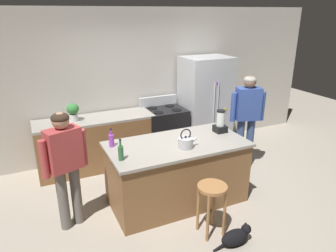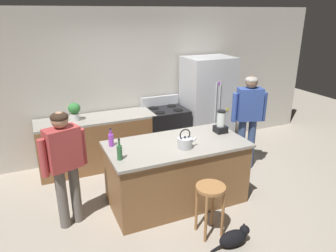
{
  "view_description": "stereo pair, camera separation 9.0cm",
  "coord_description": "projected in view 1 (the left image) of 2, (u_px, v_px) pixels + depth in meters",
  "views": [
    {
      "loc": [
        -1.8,
        -3.57,
        2.62
      ],
      "look_at": [
        0.0,
        0.3,
        1.06
      ],
      "focal_mm": 33.67,
      "sensor_mm": 36.0,
      "label": 1
    },
    {
      "loc": [
        -1.71,
        -3.61,
        2.62
      ],
      "look_at": [
        0.0,
        0.3,
        1.06
      ],
      "focal_mm": 33.67,
      "sensor_mm": 36.0,
      "label": 2
    }
  ],
  "objects": [
    {
      "name": "potted_plant",
      "position": [
        73.0,
        111.0,
        5.15
      ],
      "size": [
        0.2,
        0.2,
        0.3
      ],
      "color": "silver",
      "rests_on": "back_counter_run"
    },
    {
      "name": "blender_appliance",
      "position": [
        220.0,
        123.0,
        4.69
      ],
      "size": [
        0.17,
        0.17,
        0.34
      ],
      "color": "black",
      "rests_on": "kitchen_island"
    },
    {
      "name": "back_counter_run",
      "position": [
        96.0,
        143.0,
        5.5
      ],
      "size": [
        2.0,
        0.64,
        0.91
      ],
      "color": "brown",
      "rests_on": "ground_plane"
    },
    {
      "name": "cat",
      "position": [
        236.0,
        237.0,
        3.73
      ],
      "size": [
        0.52,
        0.18,
        0.26
      ],
      "color": "black",
      "rests_on": "ground_plane"
    },
    {
      "name": "stove_range",
      "position": [
        164.0,
        132.0,
        5.99
      ],
      "size": [
        0.76,
        0.65,
        1.09
      ],
      "color": "black",
      "rests_on": "ground_plane"
    },
    {
      "name": "back_wall",
      "position": [
        131.0,
        84.0,
        5.85
      ],
      "size": [
        8.0,
        0.1,
        2.7
      ],
      "primitive_type": "cube",
      "color": "#BCB7AD",
      "rests_on": "ground_plane"
    },
    {
      "name": "bar_stool",
      "position": [
        212.0,
        197.0,
        3.79
      ],
      "size": [
        0.36,
        0.36,
        0.67
      ],
      "color": "#9E6B3D",
      "rests_on": "ground_plane"
    },
    {
      "name": "refrigerator",
      "position": [
        205.0,
        104.0,
        6.16
      ],
      "size": [
        0.9,
        0.73,
        1.83
      ],
      "color": "#B7BABF",
      "rests_on": "ground_plane"
    },
    {
      "name": "bottle_soda",
      "position": [
        111.0,
        140.0,
        4.2
      ],
      "size": [
        0.07,
        0.07,
        0.26
      ],
      "color": "purple",
      "rests_on": "kitchen_island"
    },
    {
      "name": "person_by_sink_right",
      "position": [
        247.0,
        113.0,
        5.32
      ],
      "size": [
        0.59,
        0.33,
        1.64
      ],
      "color": "#384C7A",
      "rests_on": "ground_plane"
    },
    {
      "name": "ground_plane",
      "position": [
        177.0,
        200.0,
        4.65
      ],
      "size": [
        14.0,
        14.0,
        0.0
      ],
      "primitive_type": "plane",
      "color": "#9E9384"
    },
    {
      "name": "bottle_olive_oil",
      "position": [
        121.0,
        152.0,
        3.81
      ],
      "size": [
        0.07,
        0.07,
        0.28
      ],
      "color": "#2D6638",
      "rests_on": "kitchen_island"
    },
    {
      "name": "person_by_island_left",
      "position": [
        65.0,
        160.0,
        3.8
      ],
      "size": [
        0.59,
        0.34,
        1.53
      ],
      "color": "#66605B",
      "rests_on": "ground_plane"
    },
    {
      "name": "kitchen_island",
      "position": [
        177.0,
        172.0,
        4.5
      ],
      "size": [
        1.93,
        0.98,
        0.91
      ],
      "color": "brown",
      "rests_on": "ground_plane"
    },
    {
      "name": "tea_kettle",
      "position": [
        186.0,
        142.0,
        4.16
      ],
      "size": [
        0.28,
        0.2,
        0.27
      ],
      "color": "#B7BABF",
      "rests_on": "kitchen_island"
    }
  ]
}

